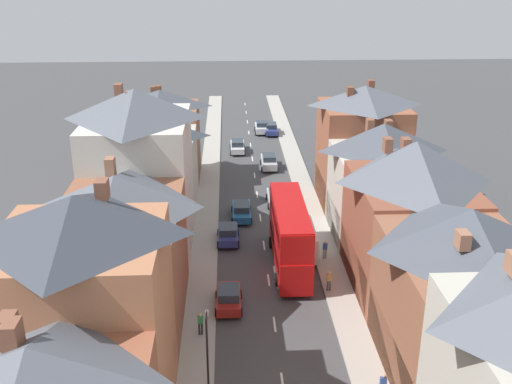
{
  "coord_description": "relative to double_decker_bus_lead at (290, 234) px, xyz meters",
  "views": [
    {
      "loc": [
        -2.91,
        -16.44,
        23.19
      ],
      "look_at": [
        -0.37,
        36.74,
        2.34
      ],
      "focal_mm": 42.0,
      "sensor_mm": 36.0,
      "label": 1
    }
  ],
  "objects": [
    {
      "name": "pedestrian_far_left",
      "position": [
        3.03,
        0.88,
        -1.78
      ],
      "size": [
        0.36,
        0.22,
        1.61
      ],
      "color": "gray",
      "rests_on": "pavement_right"
    },
    {
      "name": "terrace_row_right",
      "position": [
        8.39,
        -12.24,
        3.06
      ],
      "size": [
        8.0,
        56.96,
        13.52
      ],
      "color": "beige",
      "rests_on": "ground"
    },
    {
      "name": "pavement_right",
      "position": [
        3.31,
        11.77,
        -2.75
      ],
      "size": [
        2.2,
        104.0,
        0.14
      ],
      "primitive_type": "cube",
      "color": "#A8A399",
      "rests_on": "ground"
    },
    {
      "name": "car_near_silver",
      "position": [
        -4.89,
        -5.94,
        -2.02
      ],
      "size": [
        1.9,
        3.84,
        1.59
      ],
      "color": "maroon",
      "rests_on": "ground"
    },
    {
      "name": "street_lamp",
      "position": [
        -6.04,
        -15.63,
        0.43
      ],
      "size": [
        0.2,
        1.12,
        5.5
      ],
      "color": "black",
      "rests_on": "ground"
    },
    {
      "name": "pavement_left",
      "position": [
        -6.89,
        11.77,
        -2.75
      ],
      "size": [
        2.2,
        104.0,
        0.14
      ],
      "primitive_type": "cube",
      "color": "#A8A399",
      "rests_on": "ground"
    },
    {
      "name": "car_parked_right_a",
      "position": [
        -3.59,
        30.64,
        -2.01
      ],
      "size": [
        1.9,
        4.41,
        1.59
      ],
      "color": "silver",
      "rests_on": "ground"
    },
    {
      "name": "double_decker_bus_lead",
      "position": [
        0.0,
        0.0,
        0.0
      ],
      "size": [
        2.74,
        10.8,
        5.3
      ],
      "color": "#B70F0F",
      "rests_on": "ground"
    },
    {
      "name": "car_mid_white",
      "position": [
        0.01,
        13.04,
        -2.02
      ],
      "size": [
        1.9,
        4.11,
        1.57
      ],
      "color": "#B7BABF",
      "rests_on": "ground"
    },
    {
      "name": "centre_line_dashes",
      "position": [
        -1.79,
        9.77,
        -2.81
      ],
      "size": [
        0.14,
        97.8,
        0.01
      ],
      "color": "silver",
      "rests_on": "ground"
    },
    {
      "name": "pedestrian_mid_right",
      "position": [
        2.54,
        -4.24,
        -1.78
      ],
      "size": [
        0.36,
        0.22,
        1.61
      ],
      "color": "#3D4256",
      "rests_on": "pavement_right"
    },
    {
      "name": "terrace_row_left",
      "position": [
        -11.98,
        -8.22,
        2.91
      ],
      "size": [
        8.0,
        64.01,
        13.82
      ],
      "color": "brown",
      "rests_on": "ground"
    },
    {
      "name": "car_mid_black",
      "position": [
        -4.89,
        4.62,
        -2.02
      ],
      "size": [
        1.9,
        3.84,
        1.59
      ],
      "color": "navy",
      "rests_on": "ground"
    },
    {
      "name": "pedestrian_mid_left",
      "position": [
        -6.74,
        -9.34,
        -1.78
      ],
      "size": [
        0.36,
        0.22,
        1.61
      ],
      "color": "#23232D",
      "rests_on": "pavement_left"
    },
    {
      "name": "car_far_grey",
      "position": [
        0.01,
        39.41,
        -1.96
      ],
      "size": [
        1.9,
        3.84,
        1.71
      ],
      "color": "silver",
      "rests_on": "ground"
    },
    {
      "name": "car_parked_right_b",
      "position": [
        -3.59,
        9.72,
        -2.02
      ],
      "size": [
        1.9,
        4.56,
        1.57
      ],
      "color": "#236093",
      "rests_on": "ground"
    },
    {
      "name": "car_parked_left_b",
      "position": [
        0.01,
        24.21,
        -1.97
      ],
      "size": [
        1.9,
        4.4,
        1.69
      ],
      "color": "#B7BABF",
      "rests_on": "ground"
    },
    {
      "name": "car_near_blue",
      "position": [
        1.31,
        38.89,
        -2.01
      ],
      "size": [
        1.9,
        4.47,
        1.59
      ],
      "color": "navy",
      "rests_on": "ground"
    },
    {
      "name": "delivery_van",
      "position": [
        1.31,
        2.03,
        -1.48
      ],
      "size": [
        2.2,
        5.2,
        2.41
      ],
      "color": "white",
      "rests_on": "ground"
    }
  ]
}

